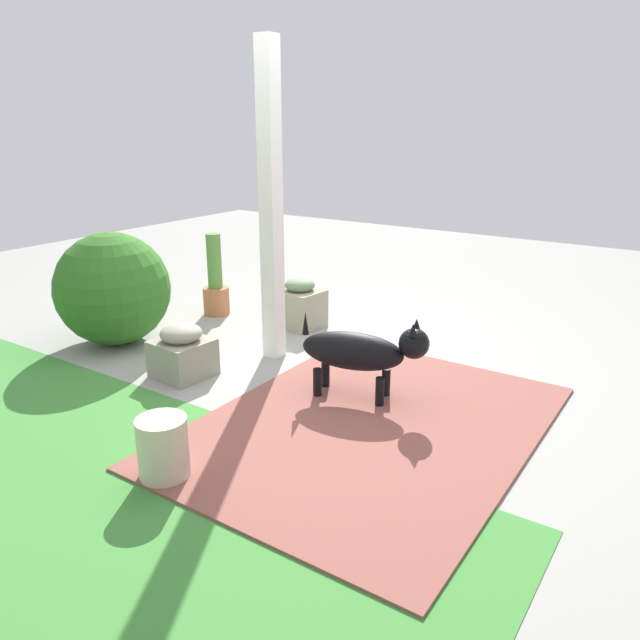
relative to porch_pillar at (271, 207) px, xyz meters
The scene contains 9 objects.
ground_plane 1.21m from the porch_pillar, behind, with size 12.00×12.00×0.00m, color gray.
brick_path 1.75m from the porch_pillar, 153.33° to the left, with size 1.80×2.40×0.02m, color brown.
porch_pillar is the anchor object (origin of this frame).
stone_planter_nearest 1.19m from the porch_pillar, 70.42° to the right, with size 0.41×0.37×0.44m.
stone_planter_mid 1.22m from the porch_pillar, 65.87° to the left, with size 0.40×0.40×0.39m.
round_shrub 1.51m from the porch_pillar, 21.12° to the left, with size 0.91×0.91×0.91m, color #2C651F.
terracotta_pot_tall 1.52m from the porch_pillar, 26.16° to the right, with size 0.24×0.24×0.77m.
dog 1.28m from the porch_pillar, 162.46° to the left, with size 0.84×0.38×0.58m.
ceramic_urn 2.02m from the porch_pillar, 109.46° to the left, with size 0.26×0.26×0.33m, color beige.
Camera 1 is at (-2.38, 3.50, 1.75)m, focal length 34.32 mm.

